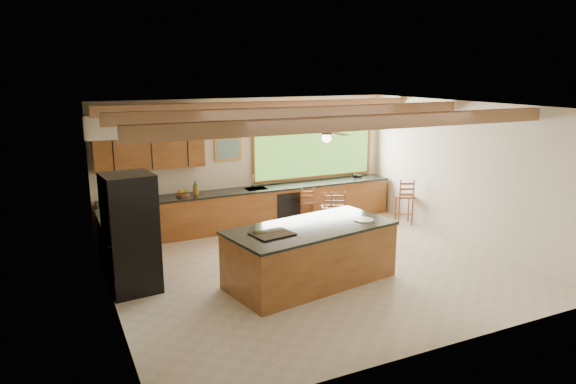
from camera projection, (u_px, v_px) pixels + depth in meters
name	position (u px, v px, depth m)	size (l,w,h in m)	color
ground	(314.00, 267.00, 9.64)	(7.20, 7.20, 0.00)	#BCB09B
room_shell	(291.00, 147.00, 9.63)	(7.27, 6.54, 3.02)	beige
counter_run	(229.00, 216.00, 11.40)	(7.12, 3.10, 1.25)	brown
island	(310.00, 254.00, 8.89)	(3.10, 1.85, 1.03)	brown
refrigerator	(131.00, 234.00, 8.41)	(0.85, 0.83, 2.00)	black
bar_stool_a	(338.00, 209.00, 11.45)	(0.47, 0.47, 1.01)	brown
bar_stool_b	(308.00, 203.00, 12.09)	(0.45, 0.45, 0.95)	brown
bar_stool_c	(330.00, 208.00, 11.65)	(0.43, 0.43, 0.95)	brown
bar_stool_d	(406.00, 197.00, 12.22)	(0.53, 0.53, 1.13)	brown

